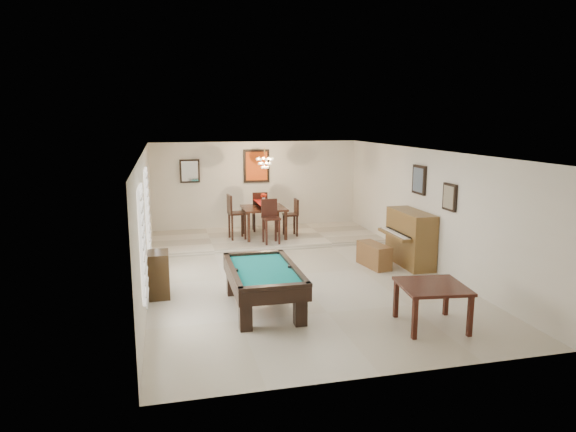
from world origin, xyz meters
name	(u,v)px	position (x,y,z in m)	size (l,w,h in m)	color
ground_plane	(295,275)	(0.00, 0.00, -0.01)	(6.00, 9.00, 0.02)	beige
wall_back	(256,186)	(0.00, 4.50, 1.30)	(6.00, 0.04, 2.60)	silver
wall_front	(385,279)	(0.00, -4.50, 1.30)	(6.00, 0.04, 2.60)	silver
wall_left	(145,221)	(-3.00, 0.00, 1.30)	(0.04, 9.00, 2.60)	silver
wall_right	(426,208)	(3.00, 0.00, 1.30)	(0.04, 9.00, 2.60)	silver
ceiling	(295,151)	(0.00, 0.00, 2.60)	(6.00, 9.00, 0.04)	white
dining_step	(265,237)	(0.00, 3.25, 0.06)	(6.00, 2.50, 0.12)	beige
window_left_front	(143,242)	(-2.97, -2.20, 1.40)	(0.06, 1.00, 1.70)	white
window_left_rear	(147,210)	(-2.97, 0.60, 1.40)	(0.06, 1.00, 1.70)	white
pool_table	(263,289)	(-1.02, -1.80, 0.35)	(1.15, 2.12, 0.71)	black
square_table	(431,306)	(1.42, -3.18, 0.35)	(1.00, 1.00, 0.69)	black
upright_piano	(405,238)	(2.57, 0.11, 0.61)	(0.82, 1.47, 1.23)	brown
piano_bench	(374,255)	(1.86, 0.14, 0.26)	(0.37, 0.94, 0.52)	brown
apothecary_chest	(159,274)	(-2.78, -0.73, 0.42)	(0.38, 0.56, 0.85)	black
dining_table	(264,220)	(-0.06, 3.09, 0.58)	(1.12, 1.12, 0.93)	black
flower_vase	(264,198)	(-0.06, 3.09, 1.18)	(0.16, 0.16, 0.27)	red
dining_chair_south	(271,222)	(-0.02, 2.33, 0.68)	(0.41, 0.41, 1.12)	black
dining_chair_north	(260,211)	(-0.03, 3.86, 0.68)	(0.42, 0.42, 1.12)	black
dining_chair_west	(237,217)	(-0.79, 3.05, 0.71)	(0.44, 0.44, 1.18)	black
dining_chair_east	(290,217)	(0.66, 3.06, 0.62)	(0.37, 0.37, 1.00)	black
chandelier	(265,159)	(0.00, 3.20, 2.20)	(0.44, 0.44, 0.60)	#FFE5B2
back_painting	(256,166)	(0.00, 4.46, 1.90)	(0.75, 0.06, 0.95)	#D84C14
back_mirror	(190,171)	(-1.90, 4.46, 1.80)	(0.55, 0.06, 0.65)	white
right_picture_upper	(419,180)	(2.96, 0.30, 1.90)	(0.06, 0.55, 0.65)	slate
right_picture_lower	(450,197)	(2.96, -1.00, 1.70)	(0.06, 0.45, 0.55)	gray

